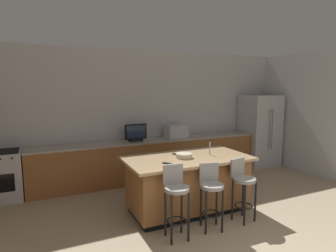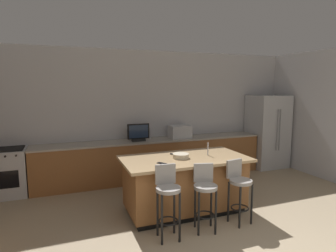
{
  "view_description": "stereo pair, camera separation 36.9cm",
  "coord_description": "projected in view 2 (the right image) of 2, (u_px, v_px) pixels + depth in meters",
  "views": [
    {
      "loc": [
        -2.34,
        -1.79,
        2.08
      ],
      "look_at": [
        -0.11,
        3.02,
        1.35
      ],
      "focal_mm": 30.23,
      "sensor_mm": 36.0,
      "label": 1
    },
    {
      "loc": [
        -2.0,
        -1.93,
        2.08
      ],
      "look_at": [
        -0.11,
        3.02,
        1.35
      ],
      "focal_mm": 30.23,
      "sensor_mm": 36.0,
      "label": 2
    }
  ],
  "objects": [
    {
      "name": "counter_back",
      "position": [
        155.0,
        159.0,
        6.43
      ],
      "size": [
        5.19,
        0.62,
        0.91
      ],
      "color": "brown",
      "rests_on": "ground_plane"
    },
    {
      "name": "bar_stool_left",
      "position": [
        168.0,
        195.0,
        3.85
      ],
      "size": [
        0.34,
        0.35,
        1.02
      ],
      "rotation": [
        0.0,
        0.0,
        -0.09
      ],
      "color": "gray",
      "rests_on": "ground_plane"
    },
    {
      "name": "cell_phone",
      "position": [
        162.0,
        163.0,
        4.3
      ],
      "size": [
        0.14,
        0.16,
        0.01
      ],
      "primitive_type": "cube",
      "rotation": [
        0.0,
        0.0,
        0.58
      ],
      "color": "black",
      "rests_on": "kitchen_island"
    },
    {
      "name": "bar_stool_right",
      "position": [
        239.0,
        186.0,
        4.31
      ],
      "size": [
        0.34,
        0.36,
        0.97
      ],
      "rotation": [
        0.0,
        0.0,
        0.17
      ],
      "color": "gray",
      "rests_on": "ground_plane"
    },
    {
      "name": "tv_remote",
      "position": [
        174.0,
        154.0,
        4.84
      ],
      "size": [
        0.1,
        0.18,
        0.02
      ],
      "primitive_type": "cube",
      "rotation": [
        0.0,
        0.0,
        0.33
      ],
      "color": "black",
      "rests_on": "kitchen_island"
    },
    {
      "name": "bar_stool_center",
      "position": [
        205.0,
        192.0,
        4.08
      ],
      "size": [
        0.35,
        0.37,
        0.97
      ],
      "rotation": [
        0.0,
        0.0,
        -0.25
      ],
      "color": "gray",
      "rests_on": "ground_plane"
    },
    {
      "name": "refrigerator",
      "position": [
        267.0,
        131.0,
        7.36
      ],
      "size": [
        0.91,
        0.81,
        1.86
      ],
      "color": "#B7BABF",
      "rests_on": "ground_plane"
    },
    {
      "name": "range_oven",
      "position": [
        4.0,
        173.0,
        5.37
      ],
      "size": [
        0.8,
        0.63,
        0.93
      ],
      "color": "#B7BABF",
      "rests_on": "ground_plane"
    },
    {
      "name": "sink_faucet_island",
      "position": [
        208.0,
        149.0,
        4.81
      ],
      "size": [
        0.02,
        0.02,
        0.22
      ],
      "primitive_type": "cylinder",
      "color": "#B2B2B7",
      "rests_on": "kitchen_island"
    },
    {
      "name": "wall_back",
      "position": [
        152.0,
        114.0,
        6.66
      ],
      "size": [
        7.54,
        0.12,
        2.9
      ],
      "primitive_type": "cube",
      "color": "#BCBCC1",
      "rests_on": "ground_plane"
    },
    {
      "name": "microwave",
      "position": [
        180.0,
        132.0,
        6.56
      ],
      "size": [
        0.48,
        0.36,
        0.29
      ],
      "primitive_type": "cube",
      "color": "#B7BABF",
      "rests_on": "counter_back"
    },
    {
      "name": "kitchen_island",
      "position": [
        185.0,
        184.0,
        4.74
      ],
      "size": [
        2.07,
        1.09,
        0.92
      ],
      "color": "black",
      "rests_on": "ground_plane"
    },
    {
      "name": "fruit_bowl",
      "position": [
        181.0,
        156.0,
        4.64
      ],
      "size": [
        0.27,
        0.27,
        0.07
      ],
      "primitive_type": "cylinder",
      "color": "beige",
      "rests_on": "kitchen_island"
    },
    {
      "name": "tv_monitor",
      "position": [
        138.0,
        133.0,
        6.16
      ],
      "size": [
        0.48,
        0.16,
        0.38
      ],
      "color": "black",
      "rests_on": "counter_back"
    },
    {
      "name": "sink_faucet_back",
      "position": [
        150.0,
        134.0,
        6.42
      ],
      "size": [
        0.02,
        0.02,
        0.24
      ],
      "primitive_type": "cylinder",
      "color": "#B2B2B7",
      "rests_on": "counter_back"
    }
  ]
}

